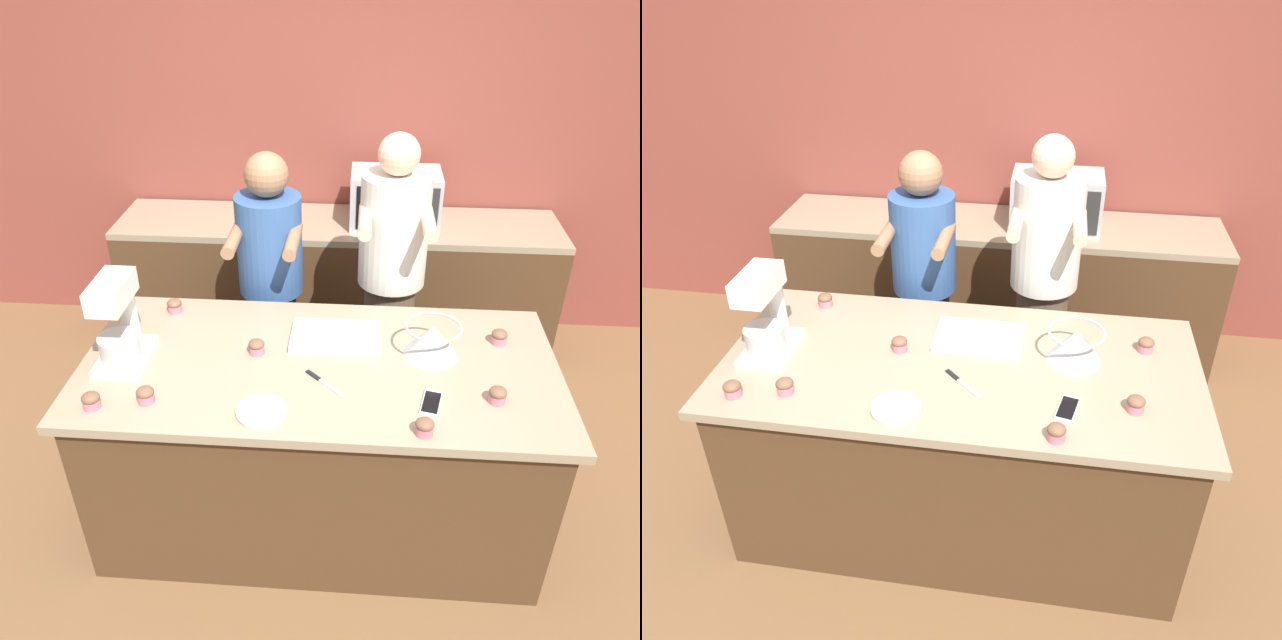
{
  "view_description": "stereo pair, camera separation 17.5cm",
  "coord_description": "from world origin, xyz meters",
  "views": [
    {
      "loc": [
        0.16,
        -2.14,
        2.45
      ],
      "look_at": [
        0.0,
        0.05,
        1.08
      ],
      "focal_mm": 35.0,
      "sensor_mm": 36.0,
      "label": 1
    },
    {
      "loc": [
        0.34,
        -2.12,
        2.45
      ],
      "look_at": [
        0.0,
        0.05,
        1.08
      ],
      "focal_mm": 35.0,
      "sensor_mm": 36.0,
      "label": 2
    }
  ],
  "objects": [
    {
      "name": "ground_plane",
      "position": [
        0.0,
        0.0,
        0.0
      ],
      "size": [
        16.0,
        16.0,
        0.0
      ],
      "primitive_type": "plane",
      "color": "brown"
    },
    {
      "name": "back_wall",
      "position": [
        0.0,
        1.89,
        1.35
      ],
      "size": [
        10.0,
        0.06,
        2.7
      ],
      "color": "brown",
      "rests_on": "ground_plane"
    },
    {
      "name": "island_counter",
      "position": [
        0.0,
        0.0,
        0.45
      ],
      "size": [
        2.02,
        0.98,
        0.9
      ],
      "color": "#4C331E",
      "rests_on": "ground_plane"
    },
    {
      "name": "back_counter",
      "position": [
        0.0,
        1.54,
        0.45
      ],
      "size": [
        2.8,
        0.6,
        0.89
      ],
      "color": "#4C331E",
      "rests_on": "ground_plane"
    },
    {
      "name": "person_left",
      "position": [
        -0.31,
        0.75,
        0.82
      ],
      "size": [
        0.35,
        0.51,
        1.57
      ],
      "color": "#33384C",
      "rests_on": "ground_plane"
    },
    {
      "name": "person_right",
      "position": [
        0.32,
        0.75,
        0.88
      ],
      "size": [
        0.36,
        0.51,
        1.67
      ],
      "color": "brown",
      "rests_on": "ground_plane"
    },
    {
      "name": "stand_mixer",
      "position": [
        -0.82,
        -0.04,
        1.08
      ],
      "size": [
        0.2,
        0.3,
        0.39
      ],
      "color": "white",
      "rests_on": "island_counter"
    },
    {
      "name": "mixing_bowl",
      "position": [
        0.48,
        0.09,
        0.98
      ],
      "size": [
        0.24,
        0.24,
        0.15
      ],
      "color": "#BCBCC1",
      "rests_on": "island_counter"
    },
    {
      "name": "baking_tray",
      "position": [
        0.06,
        0.18,
        0.92
      ],
      "size": [
        0.39,
        0.26,
        0.04
      ],
      "color": "silver",
      "rests_on": "island_counter"
    },
    {
      "name": "microwave_oven",
      "position": [
        0.35,
        1.54,
        1.06
      ],
      "size": [
        0.54,
        0.36,
        0.33
      ],
      "color": "#B7B7BC",
      "rests_on": "back_counter"
    },
    {
      "name": "cell_phone",
      "position": [
        0.45,
        -0.24,
        0.91
      ],
      "size": [
        0.1,
        0.16,
        0.01
      ],
      "color": "silver",
      "rests_on": "island_counter"
    },
    {
      "name": "small_plate",
      "position": [
        -0.19,
        -0.35,
        0.91
      ],
      "size": [
        0.2,
        0.2,
        0.02
      ],
      "color": "beige",
      "rests_on": "island_counter"
    },
    {
      "name": "knife",
      "position": [
        0.02,
        -0.14,
        0.91
      ],
      "size": [
        0.17,
        0.17,
        0.01
      ],
      "color": "#BCBCC1",
      "rests_on": "island_counter"
    },
    {
      "name": "cupcake_0",
      "position": [
        -0.72,
        0.36,
        0.94
      ],
      "size": [
        0.07,
        0.07,
        0.07
      ],
      "color": "#D17084",
      "rests_on": "island_counter"
    },
    {
      "name": "cupcake_1",
      "position": [
        0.78,
        0.2,
        0.94
      ],
      "size": [
        0.07,
        0.07,
        0.07
      ],
      "color": "#D17084",
      "rests_on": "island_counter"
    },
    {
      "name": "cupcake_2",
      "position": [
        0.71,
        -0.21,
        0.94
      ],
      "size": [
        0.07,
        0.07,
        0.07
      ],
      "color": "#D17084",
      "rests_on": "island_counter"
    },
    {
      "name": "cupcake_3",
      "position": [
        -0.65,
        -0.31,
        0.94
      ],
      "size": [
        0.07,
        0.07,
        0.07
      ],
      "color": "#D17084",
      "rests_on": "island_counter"
    },
    {
      "name": "cupcake_4",
      "position": [
        -0.27,
        0.05,
        0.94
      ],
      "size": [
        0.07,
        0.07,
        0.07
      ],
      "color": "#D17084",
      "rests_on": "island_counter"
    },
    {
      "name": "cupcake_5",
      "position": [
        0.41,
        -0.41,
        0.94
      ],
      "size": [
        0.07,
        0.07,
        0.07
      ],
      "color": "#D17084",
      "rests_on": "island_counter"
    },
    {
      "name": "cupcake_6",
      "position": [
        -0.84,
        -0.36,
        0.94
      ],
      "size": [
        0.07,
        0.07,
        0.07
      ],
      "color": "#D17084",
      "rests_on": "island_counter"
    }
  ]
}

